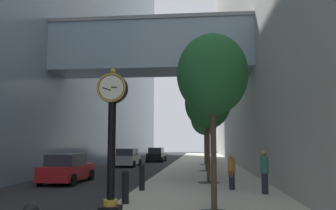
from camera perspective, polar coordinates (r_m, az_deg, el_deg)
ground_plane at (r=28.67m, az=-0.48°, el=-10.75°), size 110.00×110.00×0.00m
sidewalk_right at (r=31.50m, az=5.97°, el=-10.20°), size 6.38×80.00×0.14m
street_clock at (r=9.66m, az=-9.38°, el=-4.95°), size 0.84×0.55×4.17m
bollard_third at (r=12.14m, az=-7.11°, el=-13.19°), size 0.26×0.26×1.15m
bollard_fourth at (r=15.37m, az=-4.36°, el=-11.77°), size 0.26×0.26×1.15m
street_tree_near at (r=10.68m, az=7.40°, el=4.95°), size 2.20×2.20×5.44m
street_tree_mid_near at (r=18.36m, az=6.64°, el=0.32°), size 2.45×2.45×5.61m
street_tree_mid_far at (r=26.21m, az=6.29°, el=1.06°), size 2.54×2.54×6.92m
street_tree_far at (r=33.83m, az=6.15°, el=-2.35°), size 2.74×2.74×5.99m
pedestrian_walking at (r=15.78m, az=10.57°, el=-10.74°), size 0.42×0.51×1.58m
pedestrian_by_clock at (r=14.74m, az=15.79°, el=-10.46°), size 0.46×0.46×1.77m
car_silver_near at (r=32.73m, az=-6.77°, el=-8.74°), size 2.05×4.06×1.68m
car_red_mid at (r=20.08m, az=-16.44°, el=-10.16°), size 1.97×4.21×1.59m
car_black_far at (r=40.85m, az=-1.94°, el=-8.31°), size 2.02×4.41×1.66m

